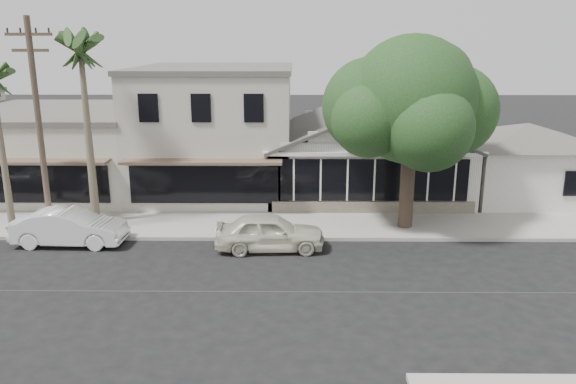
{
  "coord_description": "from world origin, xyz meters",
  "views": [
    {
      "loc": [
        1.2,
        -17.09,
        8.07
      ],
      "look_at": [
        0.98,
        6.0,
        1.82
      ],
      "focal_mm": 35.0,
      "sensor_mm": 36.0,
      "label": 1
    }
  ],
  "objects_px": {
    "utility_pole": "(39,125)",
    "car_1": "(69,227)",
    "shade_tree": "(409,103)",
    "car_0": "(270,232)"
  },
  "relations": [
    {
      "from": "utility_pole",
      "to": "car_1",
      "type": "distance_m",
      "value": 4.27
    },
    {
      "from": "car_1",
      "to": "shade_tree",
      "type": "height_order",
      "value": "shade_tree"
    },
    {
      "from": "utility_pole",
      "to": "shade_tree",
      "type": "relative_size",
      "value": 1.08
    },
    {
      "from": "utility_pole",
      "to": "car_1",
      "type": "bearing_deg",
      "value": -35.15
    },
    {
      "from": "car_0",
      "to": "car_1",
      "type": "relative_size",
      "value": 0.96
    },
    {
      "from": "car_0",
      "to": "car_1",
      "type": "xyz_separation_m",
      "value": [
        -8.17,
        0.5,
        0.01
      ]
    },
    {
      "from": "car_0",
      "to": "shade_tree",
      "type": "distance_m",
      "value": 8.0
    },
    {
      "from": "car_1",
      "to": "shade_tree",
      "type": "distance_m",
      "value": 14.92
    },
    {
      "from": "utility_pole",
      "to": "car_0",
      "type": "relative_size",
      "value": 2.09
    },
    {
      "from": "shade_tree",
      "to": "car_0",
      "type": "bearing_deg",
      "value": -154.38
    }
  ]
}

